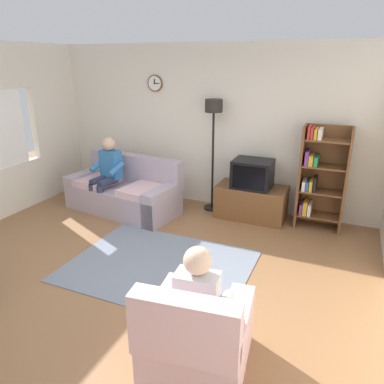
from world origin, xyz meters
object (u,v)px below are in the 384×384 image
floor_lamp (213,125)px  person_on_couch (107,171)px  person_in_right_armchair (200,299)px  armchair_near_bookshelf (197,338)px  tv_stand (251,202)px  bookshelf (320,177)px  tv (252,174)px  couch (124,192)px

floor_lamp → person_on_couch: bearing=-155.1°
floor_lamp → person_in_right_armchair: bearing=-71.3°
armchair_near_bookshelf → tv_stand: bearing=96.9°
person_on_couch → armchair_near_bookshelf: bearing=-43.6°
bookshelf → person_on_couch: (-3.30, -0.72, -0.10)m
tv → bookshelf: (0.99, 0.10, 0.05)m
tv → person_in_right_armchair: (0.38, -3.09, -0.15)m
tv_stand → floor_lamp: size_ratio=0.59×
floor_lamp → person_on_couch: size_ratio=1.49×
person_on_couch → couch: bearing=24.1°
couch → person_on_couch: person_on_couch is taller
floor_lamp → tv: bearing=-9.8°
couch → armchair_near_bookshelf: (2.45, -2.67, -0.02)m
couch → person_on_couch: bearing=-155.9°
couch → tv: bearing=13.8°
floor_lamp → person_in_right_armchair: (1.09, -3.21, -0.85)m
tv_stand → floor_lamp: floor_lamp is taller
couch → bookshelf: (3.05, 0.61, 0.49)m
person_in_right_armchair → tv: bearing=96.9°
person_on_couch → floor_lamp: bearing=24.9°
tv_stand → person_on_couch: person_on_couch is taller
tv_stand → bookshelf: 1.13m
tv → armchair_near_bookshelf: bearing=-83.1°
armchair_near_bookshelf → person_in_right_armchair: bearing=96.9°
couch → person_on_couch: 0.47m
bookshelf → tv: bearing=-174.3°
tv_stand → person_in_right_armchair: size_ratio=0.98×
couch → armchair_near_bookshelf: bearing=-47.5°
armchair_near_bookshelf → couch: bearing=132.5°
bookshelf → floor_lamp: 1.82m
couch → armchair_near_bookshelf: 3.62m
couch → floor_lamp: (1.35, 0.63, 1.14)m
bookshelf → person_in_right_armchair: size_ratio=1.38×
couch → person_in_right_armchair: (2.44, -2.58, 0.29)m
tv → armchair_near_bookshelf: (0.39, -3.18, -0.46)m
person_in_right_armchair → tv_stand: bearing=96.9°
tv_stand → floor_lamp: bearing=172.1°
tv → person_in_right_armchair: 3.12m
person_on_couch → bookshelf: bearing=12.3°
bookshelf → floor_lamp: size_ratio=0.84×
armchair_near_bookshelf → person_in_right_armchair: 0.33m
tv_stand → floor_lamp: 1.39m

